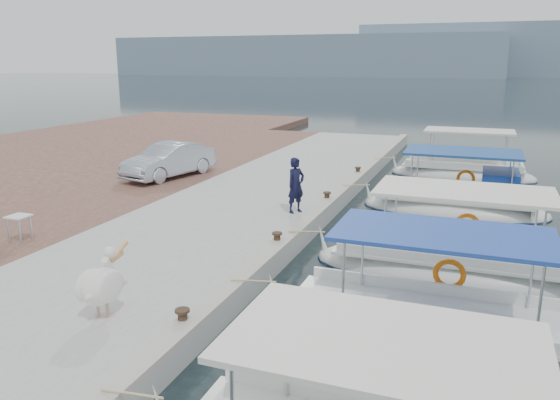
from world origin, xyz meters
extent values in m
plane|color=black|center=(0.00, 0.00, 0.00)|extent=(400.00, 400.00, 0.00)
cube|color=#9E9E99|center=(-3.00, 5.00, 0.25)|extent=(6.00, 40.00, 0.50)
cube|color=#A69F93|center=(-0.22, 5.00, 0.56)|extent=(0.44, 40.00, 0.12)
cube|color=brown|center=(-8.00, 5.00, 0.25)|extent=(4.00, 40.00, 0.50)
cube|color=slate|center=(-60.00, 190.00, 7.00)|extent=(140.00, 40.00, 14.00)
cube|color=silver|center=(3.75, -5.92, 2.19)|extent=(3.60, 2.17, 0.08)
torus|color=orange|center=(3.90, -4.79, 1.00)|extent=(0.68, 0.12, 0.68)
ellipsoid|color=silver|center=(3.91, -1.51, 0.05)|extent=(6.63, 2.28, 1.30)
ellipsoid|color=navy|center=(3.91, -1.51, 0.03)|extent=(6.66, 2.33, 0.22)
cube|color=silver|center=(3.91, -1.51, 0.55)|extent=(5.44, 1.96, 0.08)
cube|color=#2143A6|center=(4.08, -1.51, 2.19)|extent=(3.98, 2.10, 0.08)
cylinder|color=silver|center=(2.42, -2.37, 1.35)|extent=(0.05, 0.05, 1.60)
torus|color=orange|center=(4.21, -0.43, 1.00)|extent=(0.68, 0.12, 0.68)
ellipsoid|color=silver|center=(4.14, 2.23, 0.05)|extent=(7.07, 2.43, 1.30)
ellipsoid|color=navy|center=(4.14, 2.23, 0.03)|extent=(7.11, 2.47, 0.22)
cube|color=silver|center=(4.14, 2.23, 0.55)|extent=(5.80, 2.09, 0.08)
cube|color=white|center=(4.31, 2.23, 2.19)|extent=(4.24, 2.23, 0.08)
cylinder|color=silver|center=(2.54, 1.32, 1.35)|extent=(0.05, 0.05, 1.60)
torus|color=orange|center=(4.44, 3.38, 1.00)|extent=(0.68, 0.12, 0.68)
ellipsoid|color=silver|center=(3.87, 8.52, 0.05)|extent=(6.53, 2.57, 1.30)
ellipsoid|color=navy|center=(3.87, 8.52, 0.03)|extent=(6.56, 2.62, 0.22)
cube|color=silver|center=(3.87, 8.52, 0.55)|extent=(5.36, 2.21, 0.08)
cube|color=navy|center=(4.03, 8.52, 2.19)|extent=(3.92, 2.36, 0.08)
cylinder|color=silver|center=(2.40, 7.56, 1.35)|extent=(0.05, 0.05, 1.60)
torus|color=orange|center=(4.17, 9.74, 1.00)|extent=(0.68, 0.12, 0.68)
cube|color=navy|center=(5.34, 8.52, 1.10)|extent=(1.20, 1.80, 1.00)
ellipsoid|color=silver|center=(3.88, 14.96, 0.05)|extent=(6.56, 2.26, 1.30)
ellipsoid|color=navy|center=(3.88, 14.96, 0.03)|extent=(6.59, 2.31, 0.22)
cube|color=silver|center=(3.88, 14.96, 0.55)|extent=(5.38, 1.95, 0.08)
cube|color=silver|center=(4.04, 14.96, 2.19)|extent=(3.93, 2.08, 0.08)
cylinder|color=silver|center=(2.40, 14.11, 1.35)|extent=(0.05, 0.05, 1.60)
torus|color=orange|center=(4.18, 16.03, 1.00)|extent=(0.68, 0.12, 0.68)
cylinder|color=black|center=(-0.35, -3.50, 0.65)|extent=(0.18, 0.18, 0.30)
cylinder|color=black|center=(-0.35, -3.50, 0.80)|extent=(0.28, 0.28, 0.05)
cylinder|color=black|center=(-0.35, 1.50, 0.65)|extent=(0.18, 0.18, 0.30)
cylinder|color=black|center=(-0.35, 1.50, 0.80)|extent=(0.28, 0.28, 0.05)
cylinder|color=black|center=(-0.35, 6.50, 0.65)|extent=(0.18, 0.18, 0.30)
cylinder|color=black|center=(-0.35, 6.50, 0.80)|extent=(0.28, 0.28, 0.05)
cylinder|color=black|center=(-0.35, 11.50, 0.65)|extent=(0.18, 0.18, 0.30)
cylinder|color=black|center=(-0.35, 11.50, 0.80)|extent=(0.28, 0.28, 0.05)
cylinder|color=tan|center=(-2.08, -3.73, 0.69)|extent=(0.06, 0.06, 0.39)
cylinder|color=tan|center=(-1.89, -3.70, 0.69)|extent=(0.06, 0.06, 0.39)
ellipsoid|color=white|center=(-1.99, -3.72, 1.13)|extent=(0.71, 1.00, 0.72)
cylinder|color=white|center=(-2.04, -3.39, 1.43)|extent=(0.21, 0.35, 0.38)
sphere|color=white|center=(-2.06, -3.28, 1.66)|extent=(0.24, 0.24, 0.24)
cone|color=#EAA566|center=(-2.12, -2.92, 1.54)|extent=(0.24, 0.71, 0.28)
imported|color=black|center=(-0.91, 4.72, 1.40)|extent=(0.71, 0.79, 1.81)
imported|color=#A4ACBB|center=(-7.78, 8.19, 1.22)|extent=(2.50, 4.60, 1.44)
cylinder|color=silver|center=(-7.23, -0.93, 0.85)|extent=(0.06, 0.06, 0.70)
cylinder|color=silver|center=(-6.83, -0.93, 0.85)|extent=(0.06, 0.06, 0.70)
cylinder|color=silver|center=(-7.23, -0.53, 0.85)|extent=(0.06, 0.06, 0.70)
cylinder|color=silver|center=(-6.83, -0.53, 0.85)|extent=(0.06, 0.06, 0.70)
cube|color=white|center=(-7.03, -0.73, 1.21)|extent=(0.55, 0.55, 0.03)
camera|label=1|loc=(4.60, -11.60, 5.30)|focal=35.00mm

